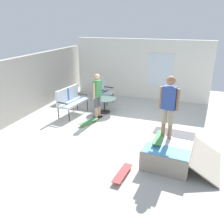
{
  "coord_description": "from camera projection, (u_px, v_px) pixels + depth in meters",
  "views": [
    {
      "loc": [
        -6.51,
        -1.81,
        3.31
      ],
      "look_at": [
        -0.17,
        0.44,
        0.7
      ],
      "focal_mm": 37.91,
      "sensor_mm": 36.0,
      "label": 1
    }
  ],
  "objects": [
    {
      "name": "skate_ramp",
      "position": [
        170.0,
        151.0,
        5.93
      ],
      "size": [
        1.64,
        1.88,
        0.52
      ],
      "color": "gray",
      "rests_on": "ground_plane"
    },
    {
      "name": "house_facade",
      "position": [
        141.0,
        69.0,
        10.5
      ],
      "size": [
        0.23,
        6.0,
        2.59
      ],
      "color": "white",
      "rests_on": "ground_plane"
    },
    {
      "name": "back_wall_cinderblock",
      "position": [
        19.0,
        88.0,
        8.34
      ],
      "size": [
        9.0,
        0.2,
        2.14
      ],
      "color": "#ADA89E",
      "rests_on": "ground_plane"
    },
    {
      "name": "patio_bench",
      "position": [
        70.0,
        99.0,
        8.74
      ],
      "size": [
        1.31,
        0.72,
        1.02
      ],
      "color": "#2D2823",
      "rests_on": "ground_plane"
    },
    {
      "name": "person_watching",
      "position": [
        97.0,
        93.0,
        8.29
      ],
      "size": [
        0.47,
        0.29,
        1.62
      ],
      "color": "black",
      "rests_on": "ground_plane"
    },
    {
      "name": "skateboard_on_ramp",
      "position": [
        159.0,
        138.0,
        5.86
      ],
      "size": [
        0.81,
        0.22,
        0.1
      ],
      "color": "#3F8C4C",
      "rests_on": "skate_ramp"
    },
    {
      "name": "skateboard_spare",
      "position": [
        122.0,
        173.0,
        5.35
      ],
      "size": [
        0.81,
        0.27,
        0.1
      ],
      "color": "#B23838",
      "rests_on": "ground_plane"
    },
    {
      "name": "patio_chair_near_house",
      "position": [
        103.0,
        89.0,
        9.96
      ],
      "size": [
        0.7,
        0.64,
        1.02
      ],
      "color": "#2D2823",
      "rests_on": "ground_plane"
    },
    {
      "name": "patio_table",
      "position": [
        105.0,
        102.0,
        8.99
      ],
      "size": [
        0.9,
        0.9,
        0.57
      ],
      "color": "#2D2823",
      "rests_on": "ground_plane"
    },
    {
      "name": "person_skater",
      "position": [
        169.0,
        104.0,
        5.63
      ],
      "size": [
        0.28,
        0.47,
        1.62
      ],
      "color": "silver",
      "rests_on": "skate_ramp"
    },
    {
      "name": "ground_plane",
      "position": [
        127.0,
        134.0,
        7.5
      ],
      "size": [
        12.0,
        12.0,
        0.1
      ],
      "primitive_type": "cube",
      "color": "beige"
    },
    {
      "name": "skateboard_by_bench",
      "position": [
        89.0,
        122.0,
        8.07
      ],
      "size": [
        0.82,
        0.47,
        0.1
      ],
      "color": "#3F8C4C",
      "rests_on": "ground_plane"
    }
  ]
}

